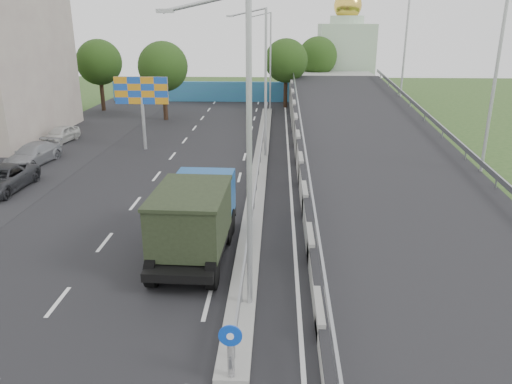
# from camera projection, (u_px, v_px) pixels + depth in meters

# --- Properties ---
(road_surface) EXTENTS (26.00, 90.00, 0.04)m
(road_surface) POSITION_uv_depth(u_px,v_px,m) (209.00, 182.00, 30.70)
(road_surface) COLOR black
(road_surface) RESTS_ON ground
(parking_strip) EXTENTS (8.00, 90.00, 0.05)m
(parking_strip) POSITION_uv_depth(u_px,v_px,m) (3.00, 179.00, 31.24)
(parking_strip) COLOR black
(parking_strip) RESTS_ON ground
(median) EXTENTS (1.00, 44.00, 0.20)m
(median) POSITION_uv_depth(u_px,v_px,m) (260.00, 164.00, 34.32)
(median) COLOR gray
(median) RESTS_ON ground
(overpass_ramp) EXTENTS (10.00, 50.00, 3.50)m
(overpass_ramp) POSITION_uv_depth(u_px,v_px,m) (372.00, 141.00, 33.47)
(overpass_ramp) COLOR gray
(overpass_ramp) RESTS_ON ground
(median_guardrail) EXTENTS (0.09, 44.00, 0.71)m
(median_guardrail) POSITION_uv_depth(u_px,v_px,m) (260.00, 154.00, 34.10)
(median_guardrail) COLOR gray
(median_guardrail) RESTS_ON median
(sign_bollard) EXTENTS (0.64, 0.23, 1.67)m
(sign_bollard) POSITION_uv_depth(u_px,v_px,m) (231.00, 351.00, 13.40)
(sign_bollard) COLOR black
(sign_bollard) RESTS_ON median
(lamp_post_near) EXTENTS (2.74, 0.18, 10.08)m
(lamp_post_near) POSITION_uv_depth(u_px,v_px,m) (243.00, 144.00, 15.45)
(lamp_post_near) COLOR #B2B5B7
(lamp_post_near) RESTS_ON median
(lamp_post_mid) EXTENTS (2.74, 0.18, 10.08)m
(lamp_post_mid) POSITION_uv_depth(u_px,v_px,m) (263.00, 76.00, 34.34)
(lamp_post_mid) COLOR #B2B5B7
(lamp_post_mid) RESTS_ON median
(lamp_post_far) EXTENTS (2.74, 0.18, 10.08)m
(lamp_post_far) POSITION_uv_depth(u_px,v_px,m) (269.00, 56.00, 53.22)
(lamp_post_far) COLOR #B2B5B7
(lamp_post_far) RESTS_ON median
(blue_wall) EXTENTS (30.00, 0.50, 2.40)m
(blue_wall) POSITION_uv_depth(u_px,v_px,m) (236.00, 92.00, 60.56)
(blue_wall) COLOR teal
(blue_wall) RESTS_ON ground
(church) EXTENTS (7.00, 7.00, 13.80)m
(church) POSITION_uv_depth(u_px,v_px,m) (345.00, 53.00, 66.19)
(church) COLOR #B2CCAD
(church) RESTS_ON ground
(billboard) EXTENTS (4.00, 0.24, 5.50)m
(billboard) POSITION_uv_depth(u_px,v_px,m) (142.00, 95.00, 37.13)
(billboard) COLOR #B2B5B7
(billboard) RESTS_ON ground
(tree_left_mid) EXTENTS (4.80, 4.80, 7.60)m
(tree_left_mid) POSITION_uv_depth(u_px,v_px,m) (163.00, 67.00, 48.18)
(tree_left_mid) COLOR black
(tree_left_mid) RESTS_ON ground
(tree_median_far) EXTENTS (4.80, 4.80, 7.60)m
(tree_median_far) POSITION_uv_depth(u_px,v_px,m) (286.00, 61.00, 55.24)
(tree_median_far) COLOR black
(tree_median_far) RESTS_ON ground
(tree_left_far) EXTENTS (4.80, 4.80, 7.60)m
(tree_left_far) POSITION_uv_depth(u_px,v_px,m) (99.00, 62.00, 53.24)
(tree_left_far) COLOR black
(tree_left_far) RESTS_ON ground
(tree_ramp_far) EXTENTS (4.80, 4.80, 7.60)m
(tree_ramp_far) POSITION_uv_depth(u_px,v_px,m) (318.00, 57.00, 61.68)
(tree_ramp_far) COLOR black
(tree_ramp_far) RESTS_ON ground
(dump_truck) EXTENTS (2.95, 7.25, 3.16)m
(dump_truck) POSITION_uv_depth(u_px,v_px,m) (195.00, 216.00, 20.74)
(dump_truck) COLOR black
(dump_truck) RESTS_ON ground
(parked_car_c) EXTENTS (2.56, 5.27, 1.44)m
(parked_car_c) POSITION_uv_depth(u_px,v_px,m) (2.00, 179.00, 28.87)
(parked_car_c) COLOR #303235
(parked_car_c) RESTS_ON ground
(parked_car_d) EXTENTS (2.67, 5.13, 1.42)m
(parked_car_d) POSITION_uv_depth(u_px,v_px,m) (33.00, 154.00, 34.30)
(parked_car_d) COLOR #919399
(parked_car_d) RESTS_ON ground
(parked_car_e) EXTENTS (2.20, 4.11, 1.33)m
(parked_car_e) POSITION_uv_depth(u_px,v_px,m) (61.00, 134.00, 40.48)
(parked_car_e) COLOR silver
(parked_car_e) RESTS_ON ground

